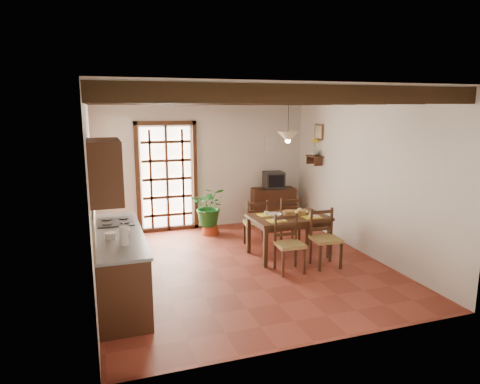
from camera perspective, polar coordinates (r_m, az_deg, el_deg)
name	(u,v)px	position (r m, az deg, el deg)	size (l,w,h in m)	color
ground_plane	(242,266)	(7.11, 0.28, -9.78)	(5.00, 5.00, 0.00)	maroon
room_shell	(242,155)	(6.68, 0.29, 4.92)	(4.52, 5.02, 2.81)	silver
ceiling_beams	(242,98)	(6.64, 0.30, 12.44)	(4.50, 4.34, 0.20)	black
french_door	(167,175)	(8.93, -9.73, 2.24)	(1.26, 0.11, 2.32)	white
kitchen_counter	(119,265)	(6.05, -15.80, -9.30)	(0.64, 2.25, 1.38)	#361D11
upper_cabinet	(105,171)	(5.02, -17.56, 2.68)	(0.35, 0.80, 0.70)	#361D11
range_hood	(105,167)	(6.28, -17.56, 3.24)	(0.38, 0.60, 0.54)	white
counter_items	(117,228)	(5.99, -16.10, -4.65)	(0.50, 1.43, 0.25)	black
dining_table	(289,221)	(7.44, 6.49, -3.88)	(1.34, 0.89, 0.71)	#3D2313
chair_near_left	(289,254)	(6.83, 6.56, -8.25)	(0.43, 0.41, 0.90)	#A48645
chair_near_right	(325,249)	(7.14, 11.28, -7.44)	(0.44, 0.42, 0.93)	#A48645
chair_far_left	(256,232)	(7.98, 2.11, -5.29)	(0.47, 0.45, 0.90)	#A48645
chair_far_right	(287,228)	(8.24, 6.33, -4.78)	(0.44, 0.43, 0.91)	#A48645
table_setting	(289,217)	(7.42, 6.50, -3.28)	(0.95, 0.64, 0.09)	yellow
table_bowl	(275,215)	(7.35, 4.72, -3.08)	(0.22, 0.22, 0.05)	white
sideboard	(273,206)	(9.50, 4.46, -1.87)	(0.94, 0.42, 0.80)	#361D11
crt_tv	(274,180)	(9.38, 4.53, 1.63)	(0.45, 0.42, 0.36)	black
fuse_box	(270,144)	(9.52, 3.99, 6.40)	(0.25, 0.03, 0.32)	white
plant_pot	(210,229)	(8.79, -3.98, -4.89)	(0.39, 0.39, 0.24)	maroon
potted_plant	(210,207)	(8.68, -4.02, -1.98)	(1.88, 1.61, 2.10)	#144C19
wall_shelf	(314,158)	(9.03, 9.89, 4.47)	(0.20, 0.42, 0.20)	#361D11
shelf_vase	(315,151)	(9.02, 9.92, 5.35)	(0.15, 0.15, 0.15)	#B2BFB2
shelf_flowers	(315,141)	(9.00, 9.96, 6.67)	(0.14, 0.14, 0.36)	yellow
framed_picture	(319,132)	(9.03, 10.48, 7.88)	(0.03, 0.32, 0.32)	brown
pendant_lamp	(288,136)	(7.29, 6.41, 7.45)	(0.36, 0.36, 0.84)	black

